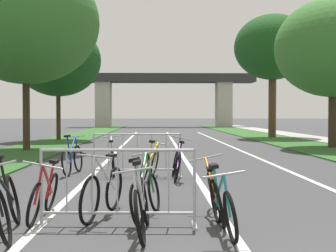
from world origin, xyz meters
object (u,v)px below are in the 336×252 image
Objects in this scene: bicycle_orange_1 at (215,195)px; bicycle_silver_10 at (113,160)px; bicycle_silver_0 at (142,206)px; bicycle_teal_2 at (222,206)px; bicycle_blue_4 at (72,159)px; bicycle_black_3 at (8,204)px; bicycle_yellow_7 at (150,164)px; tree_left_pine_far at (58,60)px; bicycle_white_6 at (103,191)px; bicycle_green_5 at (145,195)px; tree_right_oak_mid at (273,48)px; bicycle_red_8 at (44,195)px; tree_left_oak_near at (26,22)px; crowd_barrier_nearest at (118,188)px; tree_right_maple_mid at (334,48)px; bicycle_purple_9 at (177,164)px; crowd_barrier_second at (137,156)px.

bicycle_silver_10 is (-1.93, 4.97, 0.02)m from bicycle_orange_1.
bicycle_teal_2 is (1.02, 0.06, -0.02)m from bicycle_silver_0.
bicycle_blue_4 reaches higher than bicycle_teal_2.
bicycle_black_3 is 1.05× the size of bicycle_yellow_7.
tree_left_pine_far is at bearing 102.04° from bicycle_silver_10.
bicycle_black_3 is 1.08× the size of bicycle_white_6.
bicycle_silver_10 is (-0.93, 4.95, 0.01)m from bicycle_green_5.
tree_right_oak_mid is 4.83× the size of bicycle_red_8.
tree_left_oak_near is at bearing 134.25° from bicycle_yellow_7.
tree_right_maple_mid is at bearing 58.70° from crowd_barrier_nearest.
bicycle_blue_4 is 4.91m from bicycle_red_8.
bicycle_purple_9 is at bearing -96.31° from bicycle_silver_0.
bicycle_red_8 is at bearing -101.16° from bicycle_silver_10.
tree_left_oak_near reaches higher than tree_left_pine_far.
tree_right_maple_mid is 12.88m from bicycle_yellow_7.
tree_left_pine_far reaches higher than bicycle_yellow_7.
tree_left_oak_near is 15.07m from bicycle_teal_2.
bicycle_silver_10 reaches higher than bicycle_teal_2.
bicycle_black_3 is at bearing -163.43° from crowd_barrier_nearest.
bicycle_teal_2 is at bearing -106.01° from tree_right_oak_mid.
bicycle_green_5 is 1.46m from bicycle_red_8.
tree_right_maple_mid reaches higher than bicycle_teal_2.
bicycle_teal_2 is at bearing -25.33° from bicycle_green_5.
tree_left_oak_near is at bearing -88.11° from tree_left_pine_far.
bicycle_yellow_7 is (0.65, 3.86, -0.01)m from bicycle_white_6.
tree_right_oak_mid is at bearing 70.59° from crowd_barrier_nearest.
crowd_barrier_second is 0.85m from bicycle_silver_10.
crowd_barrier_second reaches higher than bicycle_silver_10.
bicycle_teal_2 is 1.24m from bicycle_green_5.
bicycle_red_8 is at bearing -117.77° from bicycle_black_3.
tree_right_oak_mid is 20.18m from bicycle_yellow_7.
bicycle_silver_0 reaches higher than bicycle_orange_1.
bicycle_black_3 reaches higher than bicycle_teal_2.
tree_right_oak_mid reaches higher than crowd_barrier_nearest.
bicycle_black_3 is (-2.70, -0.76, 0.03)m from bicycle_orange_1.
tree_left_pine_far is 4.02× the size of bicycle_white_6.
tree_right_maple_mid is 3.94× the size of bicycle_purple_9.
bicycle_orange_1 reaches higher than bicycle_red_8.
crowd_barrier_nearest reaches higher than bicycle_orange_1.
bicycle_yellow_7 is at bearing -130.49° from tree_right_maple_mid.
tree_right_maple_mid is 3.97× the size of bicycle_silver_0.
bicycle_blue_4 is at bearing -66.23° from tree_left_oak_near.
bicycle_blue_4 is (3.40, -14.43, -4.16)m from tree_left_pine_far.
bicycle_yellow_7 is 4.22m from bicycle_red_8.
bicycle_teal_2 is (-6.52, -22.74, -5.34)m from tree_right_oak_mid.
crowd_barrier_second reaches higher than bicycle_blue_4.
tree_left_pine_far is 3.94× the size of bicycle_blue_4.
tree_right_oak_mid reaches higher than bicycle_green_5.
bicycle_white_6 is at bearing -68.04° from bicycle_blue_4.
crowd_barrier_second is at bearing -132.81° from tree_right_maple_mid.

